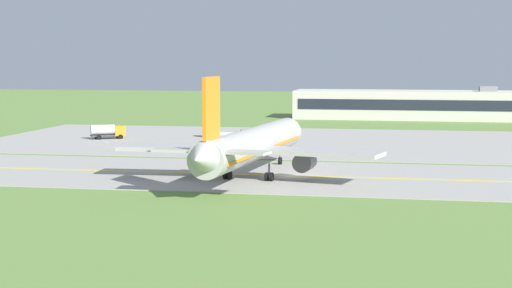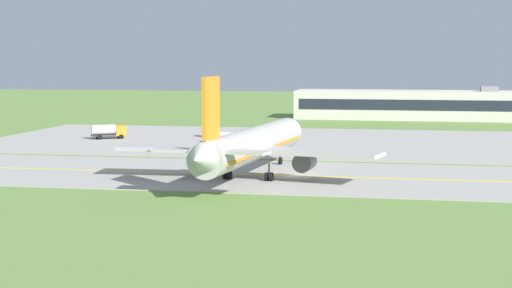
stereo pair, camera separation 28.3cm
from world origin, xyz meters
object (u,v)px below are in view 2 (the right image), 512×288
at_px(airplane_lead, 252,145).
at_px(service_truck_catering, 271,142).
at_px(service_truck_fuel, 259,134).
at_px(service_truck_pushback, 108,131).
at_px(service_truck_baggage, 216,131).

height_order(airplane_lead, service_truck_catering, airplane_lead).
height_order(service_truck_fuel, service_truck_pushback, same).
xyz_separation_m(airplane_lead, service_truck_catering, (-2.60, 28.37, -2.60)).
distance_m(airplane_lead, service_truck_pushback, 55.01).
bearing_deg(service_truck_pushback, service_truck_baggage, 18.94).
relative_size(service_truck_baggage, service_truck_fuel, 1.05).
bearing_deg(airplane_lead, service_truck_baggage, 108.50).
height_order(airplane_lead, service_truck_fuel, airplane_lead).
bearing_deg(service_truck_catering, airplane_lead, -84.77).
distance_m(service_truck_catering, service_truck_pushback, 35.14).
bearing_deg(airplane_lead, service_truck_catering, 95.23).
bearing_deg(service_truck_catering, service_truck_baggage, 123.83).
bearing_deg(service_truck_fuel, airplane_lead, -80.48).
bearing_deg(service_truck_fuel, service_truck_catering, -71.12).
relative_size(service_truck_baggage, service_truck_pushback, 1.04).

